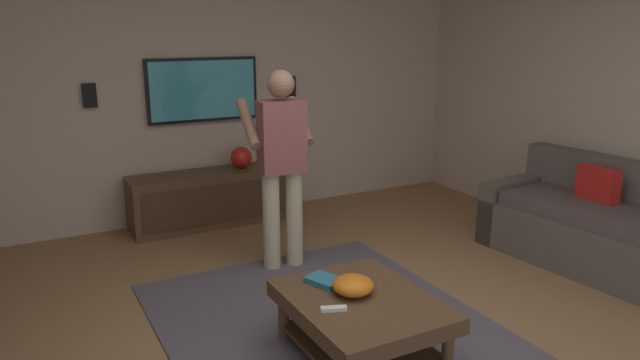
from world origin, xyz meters
TOP-DOWN VIEW (x-y plane):
  - ground_plane at (0.00, 0.00)m, footprint 7.28×7.28m
  - wall_back_tv at (3.08, 0.00)m, footprint 0.10×6.23m
  - area_rug at (0.10, 0.04)m, footprint 2.98×2.08m
  - couch at (0.17, -2.51)m, footprint 1.97×1.02m
  - coffee_table at (-0.10, 0.04)m, footprint 1.00×0.80m
  - media_console at (2.75, 0.00)m, footprint 0.45×1.70m
  - tv at (2.99, 0.00)m, footprint 0.05×1.14m
  - person_standing at (1.43, -0.15)m, footprint 0.57×0.58m
  - bowl at (-0.03, 0.06)m, footprint 0.25×0.25m
  - remote_white at (-0.16, 0.26)m, footprint 0.10×0.16m
  - book at (0.19, 0.13)m, footprint 0.26×0.23m
  - vase_round at (2.77, -0.30)m, footprint 0.22×0.22m
  - wall_speaker_left at (3.00, -0.97)m, footprint 0.06×0.12m
  - wall_speaker_right at (3.00, 1.08)m, footprint 0.06×0.12m

SIDE VIEW (x-z plane):
  - ground_plane at x=0.00m, z-range 0.00..0.00m
  - area_rug at x=0.10m, z-range 0.00..0.01m
  - media_console at x=2.75m, z-range 0.00..0.55m
  - coffee_table at x=-0.10m, z-range 0.10..0.50m
  - couch at x=0.17m, z-range -0.12..0.75m
  - remote_white at x=-0.16m, z-range 0.40..0.42m
  - book at x=0.19m, z-range 0.40..0.44m
  - bowl at x=-0.03m, z-range 0.40..0.51m
  - vase_round at x=2.77m, z-range 0.55..0.77m
  - person_standing at x=1.43m, z-range 0.11..1.75m
  - wall_speaker_left at x=3.00m, z-range 1.22..1.44m
  - wall_back_tv at x=3.08m, z-range 0.00..2.69m
  - wall_speaker_right at x=3.00m, z-range 1.24..1.46m
  - tv at x=2.99m, z-range 1.03..1.67m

